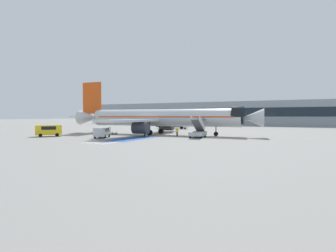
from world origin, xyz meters
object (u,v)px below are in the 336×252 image
at_px(baggage_cart, 110,133).
at_px(terminal_building, 215,114).
at_px(airliner, 159,118).
at_px(ground_crew_0, 177,132).
at_px(boarding_stairs_forward, 198,132).
at_px(service_van_0, 49,130).
at_px(service_van_1, 102,132).
at_px(ground_crew_1, 145,131).
at_px(fuel_tanker, 172,123).
at_px(traffic_cone_0, 93,133).

height_order(baggage_cart, terminal_building, terminal_building).
distance_m(airliner, baggage_cart, 10.74).
distance_m(baggage_cart, ground_crew_0, 14.54).
height_order(airliner, boarding_stairs_forward, airliner).
height_order(service_van_0, service_van_1, service_van_0).
distance_m(service_van_0, ground_crew_1, 18.33).
relative_size(baggage_cart, terminal_building, 0.02).
xyz_separation_m(fuel_tanker, baggage_cart, (-0.54, -29.21, -1.35)).
relative_size(fuel_tanker, service_van_1, 2.24).
bearing_deg(baggage_cart, terminal_building, 97.78).
height_order(airliner, traffic_cone_0, airliner).
relative_size(airliner, fuel_tanker, 3.92).
bearing_deg(fuel_tanker, traffic_cone_0, -6.03).
bearing_deg(service_van_1, ground_crew_0, -163.42).
bearing_deg(boarding_stairs_forward, ground_crew_1, -172.66).
bearing_deg(boarding_stairs_forward, traffic_cone_0, -179.60).
bearing_deg(service_van_1, fuel_tanker, -108.22).
bearing_deg(ground_crew_1, service_van_0, 64.62).
bearing_deg(fuel_tanker, service_van_1, 8.08).
height_order(fuel_tanker, service_van_0, fuel_tanker).
xyz_separation_m(airliner, ground_crew_0, (5.41, -2.92, -2.61)).
distance_m(ground_crew_0, traffic_cone_0, 18.81).
relative_size(baggage_cart, traffic_cone_0, 5.83).
xyz_separation_m(boarding_stairs_forward, traffic_cone_0, (-23.06, -1.89, -0.75)).
height_order(airliner, service_van_0, airliner).
distance_m(baggage_cart, terminal_building, 70.40).
xyz_separation_m(airliner, boarding_stairs_forward, (9.85, -3.60, -2.53)).
bearing_deg(terminal_building, fuel_tanker, -92.57).
xyz_separation_m(airliner, terminal_building, (-6.59, 65.30, 1.43)).
relative_size(baggage_cart, ground_crew_0, 1.75).
relative_size(boarding_stairs_forward, traffic_cone_0, 11.10).
relative_size(boarding_stairs_forward, service_van_0, 1.11).
distance_m(service_van_0, ground_crew_0, 24.54).
xyz_separation_m(service_van_0, baggage_cart, (7.59, 8.93, -1.03)).
height_order(service_van_1, ground_crew_1, service_van_1).
relative_size(fuel_tanker, ground_crew_1, 5.81).
distance_m(service_van_0, traffic_cone_0, 9.05).
bearing_deg(boarding_stairs_forward, ground_crew_0, 167.04).
bearing_deg(ground_crew_0, traffic_cone_0, 6.48).
relative_size(ground_crew_0, terminal_building, 0.01).
relative_size(service_van_0, ground_crew_0, 2.99).
bearing_deg(service_van_0, airliner, -103.08).
bearing_deg(baggage_cart, ground_crew_0, 17.57).
bearing_deg(baggage_cart, fuel_tanker, 98.66).
distance_m(fuel_tanker, ground_crew_1, 31.09).
bearing_deg(fuel_tanker, terminal_building, -179.49).
bearing_deg(boarding_stairs_forward, service_van_0, -163.10).
distance_m(airliner, service_van_1, 13.17).
relative_size(baggage_cart, ground_crew_1, 1.55).
xyz_separation_m(service_van_0, terminal_building, (9.97, 79.13, 3.68)).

